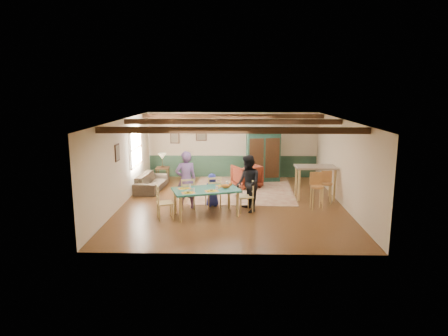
{
  "coord_description": "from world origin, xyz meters",
  "views": [
    {
      "loc": [
        0.05,
        -12.41,
        3.65
      ],
      "look_at": [
        -0.26,
        0.12,
        1.15
      ],
      "focal_mm": 32.0,
      "sensor_mm": 36.0,
      "label": 1
    }
  ],
  "objects_px": {
    "dining_chair_far_left": "(187,194)",
    "counter_table": "(315,182)",
    "person_man": "(186,180)",
    "person_child": "(212,190)",
    "cat": "(226,186)",
    "armchair": "(247,176)",
    "dining_chair_far_right": "(213,191)",
    "bar_stool_left": "(317,191)",
    "armoire": "(263,156)",
    "table_lamp": "(162,160)",
    "dining_table": "(206,202)",
    "bar_stool_right": "(327,188)",
    "end_table": "(163,175)",
    "person_woman": "(248,184)",
    "sofa": "(152,182)",
    "dining_chair_end_right": "(245,196)",
    "dining_chair_end_left": "(165,202)"
  },
  "relations": [
    {
      "from": "cat",
      "to": "armchair",
      "type": "height_order",
      "value": "cat"
    },
    {
      "from": "dining_chair_far_left",
      "to": "table_lamp",
      "type": "xyz_separation_m",
      "value": [
        -1.36,
        3.51,
        0.39
      ]
    },
    {
      "from": "dining_chair_end_left",
      "to": "dining_chair_end_right",
      "type": "height_order",
      "value": "same"
    },
    {
      "from": "dining_chair_far_right",
      "to": "counter_table",
      "type": "distance_m",
      "value": 3.53
    },
    {
      "from": "dining_chair_end_right",
      "to": "counter_table",
      "type": "bearing_deg",
      "value": 103.91
    },
    {
      "from": "table_lamp",
      "to": "bar_stool_left",
      "type": "bearing_deg",
      "value": -32.29
    },
    {
      "from": "dining_chair_end_left",
      "to": "bar_stool_right",
      "type": "height_order",
      "value": "bar_stool_right"
    },
    {
      "from": "dining_chair_far_right",
      "to": "armoire",
      "type": "distance_m",
      "value": 4.09
    },
    {
      "from": "dining_chair_end_right",
      "to": "bar_stool_right",
      "type": "xyz_separation_m",
      "value": [
        2.66,
        0.98,
        0.02
      ]
    },
    {
      "from": "dining_chair_far_left",
      "to": "armchair",
      "type": "bearing_deg",
      "value": -142.38
    },
    {
      "from": "dining_chair_far_right",
      "to": "armoire",
      "type": "bearing_deg",
      "value": -134.89
    },
    {
      "from": "person_man",
      "to": "person_child",
      "type": "distance_m",
      "value": 0.92
    },
    {
      "from": "person_woman",
      "to": "bar_stool_right",
      "type": "relative_size",
      "value": 1.67
    },
    {
      "from": "dining_chair_end_left",
      "to": "armchair",
      "type": "bearing_deg",
      "value": -50.89
    },
    {
      "from": "dining_table",
      "to": "dining_chair_far_right",
      "type": "distance_m",
      "value": 0.87
    },
    {
      "from": "table_lamp",
      "to": "person_man",
      "type": "bearing_deg",
      "value": -68.77
    },
    {
      "from": "dining_chair_end_right",
      "to": "dining_chair_far_left",
      "type": "bearing_deg",
      "value": -114.92
    },
    {
      "from": "end_table",
      "to": "bar_stool_left",
      "type": "bearing_deg",
      "value": -32.29
    },
    {
      "from": "armchair",
      "to": "end_table",
      "type": "relative_size",
      "value": 1.54
    },
    {
      "from": "dining_chair_far_right",
      "to": "person_man",
      "type": "relative_size",
      "value": 0.55
    },
    {
      "from": "person_man",
      "to": "bar_stool_left",
      "type": "distance_m",
      "value": 4.03
    },
    {
      "from": "person_man",
      "to": "armoire",
      "type": "relative_size",
      "value": 0.89
    },
    {
      "from": "end_table",
      "to": "counter_table",
      "type": "height_order",
      "value": "counter_table"
    },
    {
      "from": "sofa",
      "to": "dining_chair_end_left",
      "type": "bearing_deg",
      "value": -157.64
    },
    {
      "from": "armoire",
      "to": "table_lamp",
      "type": "height_order",
      "value": "armoire"
    },
    {
      "from": "dining_chair_far_right",
      "to": "bar_stool_left",
      "type": "relative_size",
      "value": 0.88
    },
    {
      "from": "armoire",
      "to": "armchair",
      "type": "xyz_separation_m",
      "value": [
        -0.68,
        -1.03,
        -0.59
      ]
    },
    {
      "from": "armchair",
      "to": "end_table",
      "type": "bearing_deg",
      "value": -38.94
    },
    {
      "from": "dining_chair_far_left",
      "to": "cat",
      "type": "bearing_deg",
      "value": 139.2
    },
    {
      "from": "cat",
      "to": "armchair",
      "type": "xyz_separation_m",
      "value": [
        0.72,
        3.35,
        -0.45
      ]
    },
    {
      "from": "person_woman",
      "to": "person_child",
      "type": "xyz_separation_m",
      "value": [
        -1.1,
        0.51,
        -0.34
      ]
    },
    {
      "from": "dining_table",
      "to": "bar_stool_right",
      "type": "bearing_deg",
      "value": 19.66
    },
    {
      "from": "armoire",
      "to": "dining_chair_end_right",
      "type": "bearing_deg",
      "value": -109.17
    },
    {
      "from": "dining_chair_far_right",
      "to": "sofa",
      "type": "bearing_deg",
      "value": -60.17
    },
    {
      "from": "armoire",
      "to": "armchair",
      "type": "height_order",
      "value": "armoire"
    },
    {
      "from": "person_man",
      "to": "bar_stool_left",
      "type": "relative_size",
      "value": 1.6
    },
    {
      "from": "dining_chair_end_left",
      "to": "table_lamp",
      "type": "distance_m",
      "value": 4.57
    },
    {
      "from": "armoire",
      "to": "person_man",
      "type": "bearing_deg",
      "value": -132.29
    },
    {
      "from": "dining_table",
      "to": "end_table",
      "type": "height_order",
      "value": "dining_table"
    },
    {
      "from": "dining_chair_far_right",
      "to": "dining_chair_end_left",
      "type": "relative_size",
      "value": 1.0
    },
    {
      "from": "cat",
      "to": "person_woman",
      "type": "bearing_deg",
      "value": 8.13
    },
    {
      "from": "armoire",
      "to": "end_table",
      "type": "relative_size",
      "value": 3.32
    },
    {
      "from": "dining_chair_far_left",
      "to": "counter_table",
      "type": "relative_size",
      "value": 0.74
    },
    {
      "from": "dining_chair_end_right",
      "to": "armchair",
      "type": "xyz_separation_m",
      "value": [
        0.16,
        3.06,
        -0.07
      ]
    },
    {
      "from": "dining_chair_far_right",
      "to": "counter_table",
      "type": "relative_size",
      "value": 0.74
    },
    {
      "from": "dining_chair_far_right",
      "to": "bar_stool_right",
      "type": "xyz_separation_m",
      "value": [
        3.64,
        0.51,
        0.02
      ]
    },
    {
      "from": "dining_chair_end_right",
      "to": "sofa",
      "type": "bearing_deg",
      "value": -146.03
    },
    {
      "from": "counter_table",
      "to": "bar_stool_left",
      "type": "height_order",
      "value": "bar_stool_left"
    },
    {
      "from": "armoire",
      "to": "table_lamp",
      "type": "bearing_deg",
      "value": 177.72
    },
    {
      "from": "person_man",
      "to": "cat",
      "type": "relative_size",
      "value": 4.79
    }
  ]
}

